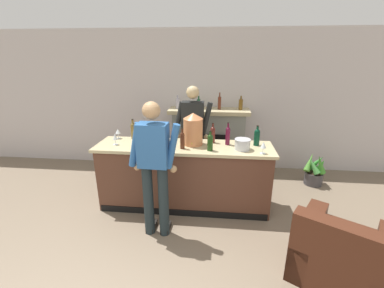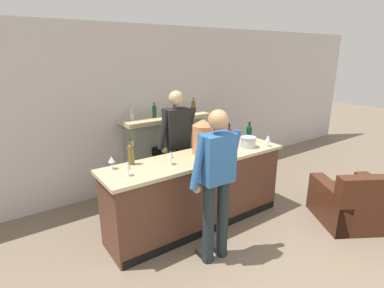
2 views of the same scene
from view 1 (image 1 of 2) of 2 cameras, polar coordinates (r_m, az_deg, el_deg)
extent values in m
cube|color=beige|center=(5.27, -0.53, 9.49)|extent=(12.00, 0.07, 2.75)
cube|color=#553224|center=(3.97, -1.75, -7.44)|extent=(2.53, 0.60, 0.96)
cube|color=#C3B485|center=(3.77, -1.82, -0.63)|extent=(2.60, 0.67, 0.04)
cube|color=black|center=(3.92, -2.28, -15.04)|extent=(2.48, 0.01, 0.10)
cube|color=gray|center=(5.18, 3.64, 0.46)|extent=(1.38, 0.44, 1.20)
cube|color=black|center=(5.02, 3.50, -2.07)|extent=(0.76, 0.02, 0.77)
cube|color=#C3B485|center=(5.00, 3.78, 7.34)|extent=(1.54, 0.52, 0.07)
cylinder|color=#ABA6B9|center=(5.03, -3.20, 8.96)|extent=(0.08, 0.08, 0.19)
cylinder|color=#ABA6B9|center=(5.01, -3.22, 10.42)|extent=(0.03, 0.03, 0.06)
cylinder|color=#144427|center=(4.98, 1.49, 8.85)|extent=(0.07, 0.07, 0.19)
cylinder|color=#144427|center=(4.96, 1.50, 10.27)|extent=(0.03, 0.03, 0.06)
cylinder|color=#5B2617|center=(4.96, 6.11, 9.02)|extent=(0.06, 0.06, 0.24)
cylinder|color=#5B2617|center=(4.94, 6.18, 10.85)|extent=(0.02, 0.02, 0.08)
cylinder|color=brown|center=(4.99, 10.77, 8.59)|extent=(0.08, 0.08, 0.20)
cylinder|color=brown|center=(4.96, 10.86, 10.08)|extent=(0.03, 0.03, 0.07)
cube|color=#472214|center=(3.37, 30.29, -21.07)|extent=(1.23, 1.22, 0.43)
cube|color=#472214|center=(2.98, 29.96, -21.99)|extent=(0.87, 0.62, 0.82)
cube|color=#472214|center=(3.35, 36.83, -21.31)|extent=(0.62, 0.85, 0.57)
cube|color=#472214|center=(3.36, 24.30, -18.73)|extent=(0.62, 0.85, 0.57)
cylinder|color=#434043|center=(5.25, 25.35, -6.89)|extent=(0.31, 0.31, 0.23)
cylinder|color=#332319|center=(5.21, 25.51, -5.84)|extent=(0.28, 0.28, 0.02)
cone|color=green|center=(5.17, 26.81, -4.14)|extent=(0.15, 0.30, 0.32)
cone|color=green|center=(5.23, 25.93, -3.71)|extent=(0.31, 0.23, 0.32)
cone|color=#488730|center=(5.17, 24.68, -3.70)|extent=(0.29, 0.33, 0.35)
cone|color=#40873C|center=(5.07, 25.37, -4.37)|extent=(0.29, 0.28, 0.32)
cone|color=green|center=(5.06, 26.66, -4.05)|extent=(0.27, 0.20, 0.38)
cylinder|color=#1F2A2D|center=(3.37, -6.34, -12.55)|extent=(0.13, 0.13, 0.98)
cube|color=black|center=(3.68, -5.79, -18.01)|extent=(0.11, 0.24, 0.07)
cylinder|color=#1F2A2D|center=(3.42, -9.66, -12.20)|extent=(0.13, 0.13, 0.98)
cube|color=black|center=(3.73, -8.93, -17.63)|extent=(0.11, 0.24, 0.07)
cube|color=#2C5C98|center=(3.07, -8.65, -0.27)|extent=(0.37, 0.23, 0.53)
cylinder|color=#2C5C98|center=(3.04, -4.37, -0.59)|extent=(0.20, 0.08, 0.57)
sphere|color=tan|center=(3.17, -4.16, -5.59)|extent=(0.09, 0.09, 0.09)
cylinder|color=#2C5C98|center=(3.17, -12.53, -0.19)|extent=(0.20, 0.08, 0.57)
sphere|color=tan|center=(3.29, -12.04, -5.01)|extent=(0.09, 0.09, 0.09)
sphere|color=tan|center=(2.96, -9.04, 7.35)|extent=(0.21, 0.21, 0.21)
cylinder|color=#424036|center=(4.53, -1.11, -3.90)|extent=(0.13, 0.13, 0.96)
cube|color=black|center=(4.66, -1.19, -9.29)|extent=(0.10, 0.24, 0.07)
cylinder|color=#424036|center=(4.51, 1.41, -4.01)|extent=(0.13, 0.13, 0.96)
cube|color=black|center=(4.65, 1.29, -9.42)|extent=(0.10, 0.24, 0.07)
cube|color=black|center=(4.28, 0.16, 5.57)|extent=(0.36, 0.22, 0.58)
cylinder|color=black|center=(4.29, -2.94, 5.70)|extent=(0.20, 0.08, 0.57)
sphere|color=tan|center=(4.35, -2.92, 1.79)|extent=(0.09, 0.09, 0.09)
cylinder|color=black|center=(4.24, 3.23, 5.54)|extent=(0.20, 0.08, 0.57)
sphere|color=tan|center=(4.30, 3.14, 1.59)|extent=(0.09, 0.09, 0.09)
sphere|color=tan|center=(4.20, 0.16, 11.40)|extent=(0.21, 0.21, 0.21)
cylinder|color=#D07C4C|center=(3.75, 0.24, 2.74)|extent=(0.28, 0.28, 0.39)
cone|color=#D07C4C|center=(3.69, 0.24, 6.28)|extent=(0.29, 0.29, 0.08)
cylinder|color=#B29333|center=(3.64, -0.01, 0.14)|extent=(0.02, 0.04, 0.02)
cylinder|color=silver|center=(3.65, 11.14, -0.16)|extent=(0.21, 0.21, 0.14)
cylinder|color=silver|center=(3.62, 11.21, 0.97)|extent=(0.22, 0.22, 0.01)
cylinder|color=#1A3B14|center=(3.54, 4.04, 0.07)|extent=(0.08, 0.08, 0.20)
sphere|color=#1A3B14|center=(3.51, 4.08, 1.60)|extent=(0.07, 0.07, 0.07)
cylinder|color=#1A3B14|center=(3.50, 4.10, 2.20)|extent=(0.03, 0.03, 0.08)
cylinder|color=black|center=(3.49, 4.11, 2.90)|extent=(0.03, 0.03, 0.01)
cylinder|color=#521029|center=(3.80, 7.94, 1.55)|extent=(0.07, 0.07, 0.23)
sphere|color=#521029|center=(3.77, 8.02, 3.26)|extent=(0.06, 0.06, 0.06)
cylinder|color=#521029|center=(3.76, 8.05, 3.93)|extent=(0.03, 0.03, 0.09)
cylinder|color=black|center=(3.74, 8.08, 4.69)|extent=(0.03, 0.03, 0.01)
cylinder|color=brown|center=(4.14, -12.90, 2.59)|extent=(0.08, 0.08, 0.22)
sphere|color=brown|center=(4.11, -13.01, 4.07)|extent=(0.07, 0.07, 0.07)
cylinder|color=brown|center=(4.10, -13.06, 4.65)|extent=(0.03, 0.03, 0.09)
cylinder|color=black|center=(4.09, -13.11, 5.31)|extent=(0.03, 0.03, 0.01)
cylinder|color=#083521|center=(3.86, 14.18, 1.19)|extent=(0.08, 0.08, 0.21)
sphere|color=#083521|center=(3.83, 14.31, 2.67)|extent=(0.08, 0.08, 0.08)
cylinder|color=#083521|center=(3.82, 14.36, 3.25)|extent=(0.03, 0.03, 0.08)
cylinder|color=black|center=(3.81, 14.41, 3.92)|extent=(0.04, 0.04, 0.01)
cylinder|color=#4A2113|center=(3.61, -2.17, 0.56)|extent=(0.06, 0.06, 0.21)
sphere|color=#4A2113|center=(3.58, -2.19, 2.15)|extent=(0.06, 0.06, 0.06)
cylinder|color=#4A2113|center=(3.57, -2.20, 2.78)|extent=(0.03, 0.03, 0.08)
cylinder|color=black|center=(3.55, -2.21, 3.50)|extent=(0.03, 0.03, 0.01)
cylinder|color=#59231C|center=(3.87, 4.61, 1.83)|extent=(0.07, 0.07, 0.21)
sphere|color=#59231C|center=(3.84, 4.65, 3.35)|extent=(0.07, 0.07, 0.07)
cylinder|color=#59231C|center=(3.83, 4.67, 3.95)|extent=(0.03, 0.03, 0.08)
cylinder|color=black|center=(3.82, 4.69, 4.64)|extent=(0.03, 0.03, 0.01)
cylinder|color=silver|center=(3.96, -16.57, -0.10)|extent=(0.07, 0.07, 0.01)
cylinder|color=silver|center=(3.95, -16.63, 0.45)|extent=(0.01, 0.01, 0.07)
cone|color=silver|center=(3.93, -16.74, 1.59)|extent=(0.07, 0.07, 0.09)
cylinder|color=silver|center=(3.58, 15.42, -2.04)|extent=(0.07, 0.07, 0.01)
cylinder|color=silver|center=(3.56, 15.48, -1.40)|extent=(0.01, 0.01, 0.08)
cone|color=silver|center=(3.54, 15.59, -0.16)|extent=(0.08, 0.08, 0.08)
cylinder|color=silver|center=(4.25, -16.01, 1.23)|extent=(0.07, 0.07, 0.01)
cylinder|color=silver|center=(4.24, -16.06, 1.78)|extent=(0.01, 0.01, 0.08)
cone|color=silver|center=(4.22, -16.15, 2.74)|extent=(0.08, 0.08, 0.07)
cylinder|color=silver|center=(3.80, -8.47, -0.28)|extent=(0.07, 0.07, 0.01)
cylinder|color=silver|center=(3.79, -8.50, 0.31)|extent=(0.01, 0.01, 0.08)
cone|color=silver|center=(3.77, -8.56, 1.50)|extent=(0.07, 0.07, 0.09)
camera|label=2|loc=(2.73, -74.34, 6.85)|focal=28.00mm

